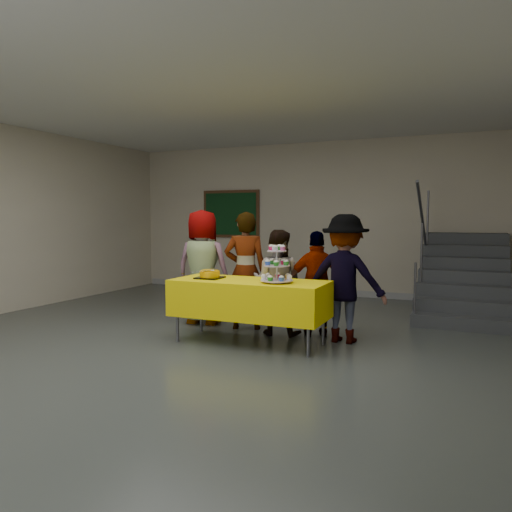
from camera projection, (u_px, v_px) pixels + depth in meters
The scene contains 11 objects.
room_shell at pixel (182, 160), 5.24m from camera, with size 10.00×10.04×3.02m.
bake_table at pixel (249, 298), 6.02m from camera, with size 1.88×0.78×0.77m.
cupcake_stand at pixel (277, 268), 5.76m from camera, with size 0.38×0.38×0.44m.
bear_cake at pixel (210, 274), 6.19m from camera, with size 0.32×0.36×0.12m.
schoolchild_a at pixel (203, 267), 7.15m from camera, with size 0.80×0.52×1.63m, color slate.
schoolchild_b at pixel (245, 271), 6.80m from camera, with size 0.58×0.38×1.60m, color slate.
schoolchild_c at pixel (277, 282), 6.48m from camera, with size 0.67×0.52×1.37m, color slate.
schoolchild_d at pixel (318, 284), 6.37m from camera, with size 0.79×0.33×1.35m, color slate.
schoolchild_e at pixel (345, 278), 6.09m from camera, with size 1.01×0.58×1.57m, color #5C5C65.
staircase at pixel (464, 282), 8.03m from camera, with size 1.30×2.40×2.04m.
noticeboard at pixel (231, 214), 10.56m from camera, with size 1.30×0.05×1.00m.
Camera 1 is at (2.86, -4.52, 1.53)m, focal length 35.00 mm.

